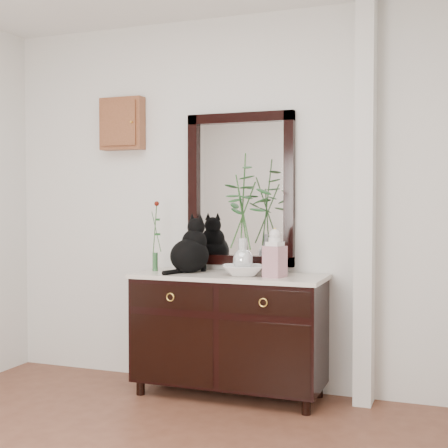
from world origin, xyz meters
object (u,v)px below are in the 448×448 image
at_px(sideboard, 229,328).
at_px(cat, 190,245).
at_px(lotus_bowl, 243,270).
at_px(ginger_jar, 275,252).

height_order(sideboard, cat, cat).
xyz_separation_m(sideboard, cat, (-0.30, 0.01, 0.57)).
bearing_deg(lotus_bowl, sideboard, 159.24).
relative_size(cat, ginger_jar, 1.19).
bearing_deg(lotus_bowl, cat, 172.82).
relative_size(sideboard, cat, 3.38).
distance_m(cat, lotus_bowl, 0.45).
xyz_separation_m(cat, lotus_bowl, (0.42, -0.05, -0.16)).
bearing_deg(ginger_jar, cat, 173.88).
height_order(sideboard, ginger_jar, ginger_jar).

